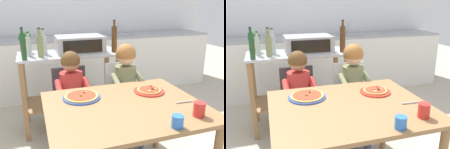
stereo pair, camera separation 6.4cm
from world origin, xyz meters
TOP-DOWN VIEW (x-y plane):
  - ground_plane at (0.00, 1.06)m, footprint 10.55×10.55m
  - back_wall_tiled at (-0.00, 2.70)m, footprint 5.27×0.13m
  - kitchen_counter at (0.00, 2.29)m, footprint 4.74×0.60m
  - kitchen_island_cart at (-0.21, 1.20)m, footprint 1.13×0.54m
  - toaster_oven at (-0.08, 1.21)m, footprint 0.54×0.39m
  - bottle_clear_vinegar at (-0.69, 0.99)m, footprint 0.05×0.05m
  - bottle_slim_sauce at (-0.64, 1.15)m, footprint 0.05×0.05m
  - bottle_brown_beer at (-0.48, 1.20)m, footprint 0.07×0.07m
  - bottle_tall_green_wine at (-0.53, 1.08)m, footprint 0.06×0.06m
  - bottle_dark_olive_oil at (0.29, 1.06)m, footprint 0.06×0.06m
  - potted_herb_plant at (-0.67, 1.36)m, footprint 0.14×0.14m
  - dining_table at (0.00, 0.00)m, footprint 1.16×0.95m
  - dining_chair_left at (-0.28, 0.77)m, footprint 0.36×0.36m
  - dining_chair_right at (0.29, 0.78)m, footprint 0.36×0.36m
  - child_in_red_shirt at (-0.28, 0.65)m, footprint 0.32×0.42m
  - child_in_olive_shirt at (0.29, 0.66)m, footprint 0.32×0.42m
  - pizza_plate_blue_rimmed at (-0.28, 0.24)m, footprint 0.30×0.30m
  - pizza_plate_red_rimmed at (0.29, 0.18)m, footprint 0.25×0.25m
  - drinking_cup_red at (0.40, -0.32)m, footprint 0.08×0.08m
  - drinking_cup_blue at (0.18, -0.41)m, footprint 0.07×0.07m
  - serving_spoon at (0.44, -0.10)m, footprint 0.14×0.02m

SIDE VIEW (x-z plane):
  - ground_plane at x=0.00m, z-range 0.00..0.00m
  - kitchen_counter at x=0.00m, z-range -0.10..1.01m
  - dining_chair_left at x=-0.28m, z-range 0.07..0.89m
  - dining_chair_right at x=0.29m, z-range 0.07..0.89m
  - kitchen_island_cart at x=-0.21m, z-range 0.15..1.05m
  - dining_table at x=0.00m, z-range 0.26..0.99m
  - child_in_red_shirt at x=-0.28m, z-range 0.15..1.14m
  - child_in_olive_shirt at x=0.29m, z-range 0.17..1.20m
  - serving_spoon at x=0.44m, z-range 0.73..0.74m
  - pizza_plate_red_rimmed at x=0.29m, z-range 0.72..0.76m
  - pizza_plate_blue_rimmed at x=-0.28m, z-range 0.72..0.76m
  - drinking_cup_blue at x=0.18m, z-range 0.73..0.81m
  - drinking_cup_red at x=0.40m, z-range 0.73..0.83m
  - toaster_oven at x=-0.08m, z-range 0.90..1.08m
  - bottle_slim_sauce at x=-0.64m, z-range 0.88..1.14m
  - bottle_brown_beer at x=-0.48m, z-range 0.87..1.15m
  - bottle_tall_green_wine at x=-0.53m, z-range 0.87..1.17m
  - potted_herb_plant at x=-0.67m, z-range 0.91..1.15m
  - bottle_clear_vinegar at x=-0.69m, z-range 0.88..1.20m
  - bottle_dark_olive_oil at x=0.29m, z-range 0.87..1.24m
  - back_wall_tiled at x=0.00m, z-range 0.00..2.70m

